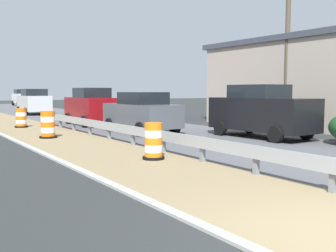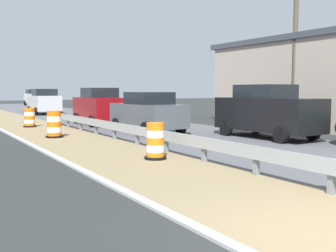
# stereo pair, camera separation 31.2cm
# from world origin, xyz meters

# --- Properties ---
(ground_plane) EXTENTS (160.00, 160.00, 0.00)m
(ground_plane) POSITION_xyz_m (0.00, 0.00, 0.00)
(ground_plane) COLOR #2B2D2D
(traffic_barrel_close) EXTENTS (0.65, 0.65, 1.07)m
(traffic_barrel_close) POSITION_xyz_m (1.15, 6.81, 0.48)
(traffic_barrel_close) COLOR orange
(traffic_barrel_close) RESTS_ON ground
(traffic_barrel_mid) EXTENTS (0.73, 0.73, 1.14)m
(traffic_barrel_mid) POSITION_xyz_m (0.13, 13.77, 0.52)
(traffic_barrel_mid) COLOR orange
(traffic_barrel_mid) RESTS_ON ground
(traffic_barrel_far) EXTENTS (0.69, 0.69, 1.03)m
(traffic_barrel_far) POSITION_xyz_m (0.35, 19.39, 0.46)
(traffic_barrel_far) COLOR orange
(traffic_barrel_far) RESTS_ON ground
(car_lead_near_lane) EXTENTS (2.17, 4.50, 2.15)m
(car_lead_near_lane) POSITION_xyz_m (4.16, 18.89, 1.07)
(car_lead_near_lane) COLOR maroon
(car_lead_near_lane) RESTS_ON ground
(car_trailing_near_lane) EXTENTS (2.17, 4.81, 2.24)m
(car_trailing_near_lane) POSITION_xyz_m (7.81, 9.02, 1.12)
(car_trailing_near_lane) COLOR black
(car_trailing_near_lane) RESTS_ON ground
(car_lead_far_lane) EXTENTS (2.12, 4.56, 1.92)m
(car_lead_far_lane) POSITION_xyz_m (4.49, 13.50, 0.96)
(car_lead_far_lane) COLOR #4C5156
(car_lead_far_lane) RESTS_ON ground
(car_mid_far_lane) EXTENTS (2.17, 4.73, 1.97)m
(car_mid_far_lane) POSITION_xyz_m (7.55, 43.80, 0.99)
(car_mid_far_lane) COLOR silver
(car_mid_far_lane) RESTS_ON ground
(car_trailing_far_lane) EXTENTS (2.22, 4.18, 2.12)m
(car_trailing_far_lane) POSITION_xyz_m (4.12, 31.05, 1.06)
(car_trailing_far_lane) COLOR silver
(car_trailing_far_lane) RESTS_ON ground
(car_distant_a) EXTENTS (1.99, 4.33, 2.12)m
(car_distant_a) POSITION_xyz_m (7.91, 51.18, 1.06)
(car_distant_a) COLOR silver
(car_distant_a) RESTS_ON ground
(utility_pole_near) EXTENTS (0.24, 1.80, 7.86)m
(utility_pole_near) POSITION_xyz_m (11.28, 10.69, 4.09)
(utility_pole_near) COLOR brown
(utility_pole_near) RESTS_ON ground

